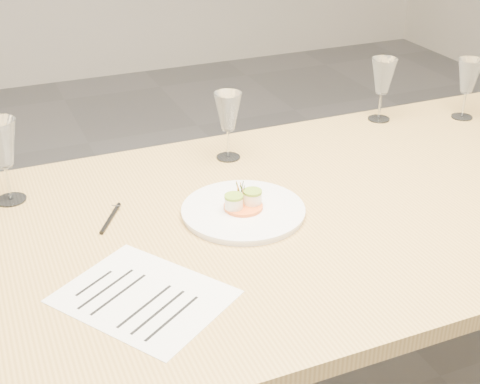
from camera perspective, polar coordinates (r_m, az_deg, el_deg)
name	(u,v)px	position (r m, az deg, el deg)	size (l,w,h in m)	color
dining_table	(257,242)	(1.63, 1.43, -4.27)	(2.40, 1.00, 0.75)	tan
dinner_plate	(243,210)	(1.61, 0.30, -1.51)	(0.30, 0.30, 0.08)	white
recipe_sheet	(143,297)	(1.35, -8.25, -8.82)	(0.38, 0.40, 0.00)	white
ballpoint_pen	(111,218)	(1.62, -10.99, -2.18)	(0.08, 0.12, 0.01)	black
wine_glass_0	(1,145)	(1.70, -19.71, 3.78)	(0.09, 0.09, 0.21)	white
wine_glass_1	(228,113)	(1.84, -1.04, 6.74)	(0.08, 0.08, 0.19)	white
wine_glass_2	(383,77)	(2.16, 12.11, 9.54)	(0.08, 0.08, 0.20)	white
wine_glass_3	(468,77)	(2.25, 18.91, 9.25)	(0.08, 0.08, 0.19)	white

